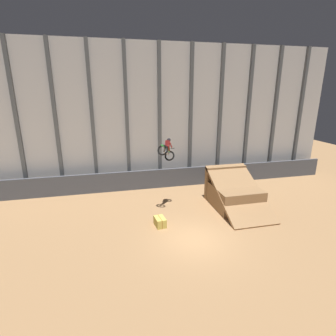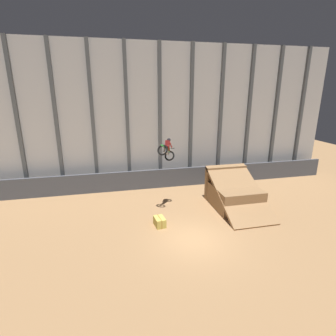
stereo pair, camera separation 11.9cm
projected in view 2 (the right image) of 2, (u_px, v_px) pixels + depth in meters
The scene contains 6 objects.
ground_plane at pixel (194, 240), 14.86m from camera, with size 60.00×60.00×0.00m, color #9E754C.
arena_back_wall at pixel (160, 117), 22.39m from camera, with size 32.00×0.40×11.95m.
lower_barrier at pixel (163, 178), 22.71m from camera, with size 31.36×0.20×1.64m.
dirt_ramp at pixel (233, 193), 19.20m from camera, with size 3.18×5.23×2.74m.
rider_bike_solo at pixel (167, 150), 17.81m from camera, with size 1.56×1.79×1.67m.
hay_bale_trackside at pixel (160, 222), 16.35m from camera, with size 0.70×0.96×0.57m.
Camera 2 is at (-4.35, -12.40, 8.19)m, focal length 28.00 mm.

